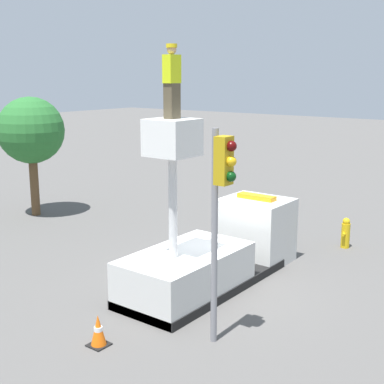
{
  "coord_description": "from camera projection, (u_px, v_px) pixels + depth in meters",
  "views": [
    {
      "loc": [
        -11.38,
        -8.2,
        5.78
      ],
      "look_at": [
        -1.9,
        -1.0,
        3.17
      ],
      "focal_mm": 50.0,
      "sensor_mm": 36.0,
      "label": 1
    }
  ],
  "objects": [
    {
      "name": "traffic_cone_rear",
      "position": [
        98.0,
        331.0,
        11.59
      ],
      "size": [
        0.43,
        0.43,
        0.71
      ],
      "color": "black",
      "rests_on": "ground"
    },
    {
      "name": "traffic_light_pole",
      "position": [
        221.0,
        195.0,
        11.07
      ],
      "size": [
        0.34,
        0.57,
        4.72
      ],
      "color": "gray",
      "rests_on": "ground"
    },
    {
      "name": "fire_hydrant",
      "position": [
        346.0,
        233.0,
        18.18
      ],
      "size": [
        0.53,
        0.29,
        1.05
      ],
      "color": "gold",
      "rests_on": "ground"
    },
    {
      "name": "bucket_truck",
      "position": [
        215.0,
        251.0,
        15.12
      ],
      "size": [
        6.34,
        2.1,
        4.75
      ],
      "color": "black",
      "rests_on": "ground"
    },
    {
      "name": "worker",
      "position": [
        172.0,
        82.0,
        12.66
      ],
      "size": [
        0.4,
        0.26,
        1.75
      ],
      "color": "brown",
      "rests_on": "bucket_truck"
    },
    {
      "name": "ground_plane",
      "position": [
        205.0,
        286.0,
        14.94
      ],
      "size": [
        120.0,
        120.0,
        0.0
      ],
      "primitive_type": "plane",
      "color": "#565451"
    },
    {
      "name": "tree_right_bg",
      "position": [
        31.0,
        131.0,
        21.81
      ],
      "size": [
        2.72,
        2.72,
        4.93
      ],
      "color": "brown",
      "rests_on": "ground"
    }
  ]
}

